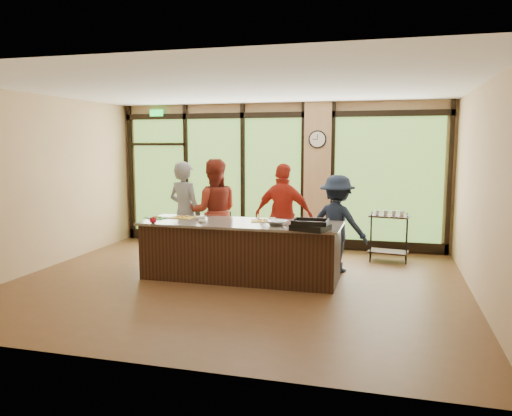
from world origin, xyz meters
The scene contains 25 objects.
floor centered at (0.00, 0.00, 0.00)m, with size 7.00×7.00×0.00m, color #52361D.
ceiling centered at (0.00, 0.00, 3.00)m, with size 7.00×7.00×0.00m, color silver.
back_wall centered at (0.00, 3.00, 1.50)m, with size 7.00×7.00×0.00m, color tan.
left_wall centered at (-3.50, 0.00, 1.50)m, with size 6.00×6.00×0.00m, color tan.
right_wall centered at (3.50, 0.00, 1.50)m, with size 6.00×6.00×0.00m, color tan.
window_wall centered at (0.16, 2.95, 1.39)m, with size 6.90×0.12×3.00m.
island_base centered at (0.00, 0.30, 0.44)m, with size 3.10×1.00×0.88m, color black.
countertop centered at (0.00, 0.30, 0.90)m, with size 3.20×1.10×0.04m, color #6E655B.
wall_clock centered at (0.85, 2.87, 2.25)m, with size 0.36×0.04×0.36m.
cook_left centered at (-1.27, 1.01, 0.93)m, with size 0.68×0.44×1.85m, color gray.
cook_midleft centered at (-0.77, 1.15, 0.95)m, with size 0.92×0.72×1.90m, color maroon.
cook_midright centered at (0.53, 1.11, 0.92)m, with size 1.07×0.45×1.83m, color #B22A1B.
cook_right centered at (1.45, 1.14, 0.82)m, with size 1.06×0.61×1.65m, color #161F31.
roasting_pan centered at (1.20, -0.16, 0.96)m, with size 0.50×0.39×0.09m, color black.
mixing_bowl centered at (0.63, 0.14, 0.96)m, with size 0.32×0.32×0.08m, color silver.
cutting_board_left centered at (-1.50, 0.35, 0.93)m, with size 0.36×0.27×0.01m, color #328A32.
cutting_board_center centered at (-1.09, 0.50, 0.93)m, with size 0.39×0.29×0.01m, color gold.
cutting_board_right centered at (0.33, 0.51, 0.93)m, with size 0.40×0.30×0.01m, color gold.
prep_bowl_near centered at (-0.71, 0.38, 0.95)m, with size 0.17×0.17×0.05m, color white.
prep_bowl_mid centered at (-0.58, 0.11, 0.94)m, with size 0.13×0.13×0.04m, color white.
prep_bowl_far centered at (0.42, 0.69, 0.93)m, with size 0.12×0.12×0.03m, color white.
red_ramekin centered at (-1.30, -0.16, 0.96)m, with size 0.11×0.11×0.09m, color #A81023.
flower_stand centered at (-1.18, 2.75, 0.35)m, with size 0.35×0.35×0.71m, color black.
flower_vase centered at (-1.18, 2.75, 0.83)m, with size 0.24×0.24×0.25m, color #947F50.
bar_cart centered at (2.30, 2.13, 0.57)m, with size 0.75×0.50×0.95m.
Camera 1 is at (2.28, -7.24, 2.17)m, focal length 35.00 mm.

